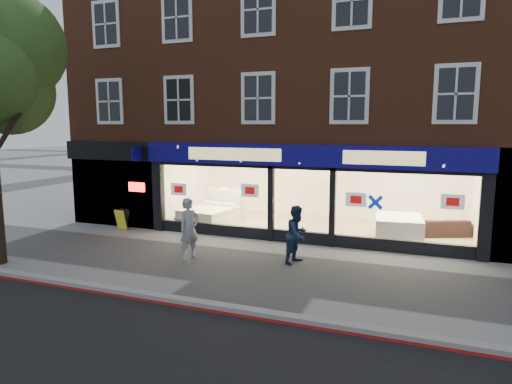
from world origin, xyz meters
The scene contains 12 objects.
ground centered at (0.00, 0.00, 0.00)m, with size 120.00×120.00×0.00m, color gray.
kerb_line centered at (0.00, -3.10, 0.01)m, with size 60.00×0.10×0.01m, color #8C0A07.
kerb_stone centered at (0.00, -2.90, 0.06)m, with size 60.00×0.25×0.12m, color gray.
showroom_floor centered at (0.00, 5.25, 0.05)m, with size 11.00×4.50×0.10m, color tan.
building centered at (-0.02, 6.93, 6.67)m, with size 19.00×8.26×10.30m.
display_bed centered at (-3.98, 4.33, 0.45)m, with size 2.12×2.45×1.25m.
bedside_table centered at (-4.40, 6.50, 0.38)m, with size 0.45×0.45×0.55m, color brown.
mattress_stack centered at (3.03, 4.53, 0.48)m, with size 1.71×2.07×0.75m.
sofa centered at (4.48, 5.51, 0.40)m, with size 2.02×0.79×0.59m, color black.
a_board centered at (-6.90, 2.65, 0.38)m, with size 0.49×0.32×0.76m, color yellow.
pedestrian_grey centered at (-2.57, 0.13, 0.91)m, with size 0.67×0.44×1.82m, color #96989D.
pedestrian_blue centered at (0.48, 0.93, 0.83)m, with size 0.81×0.63×1.66m, color #192748.
Camera 1 is at (3.95, -11.35, 3.94)m, focal length 32.00 mm.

